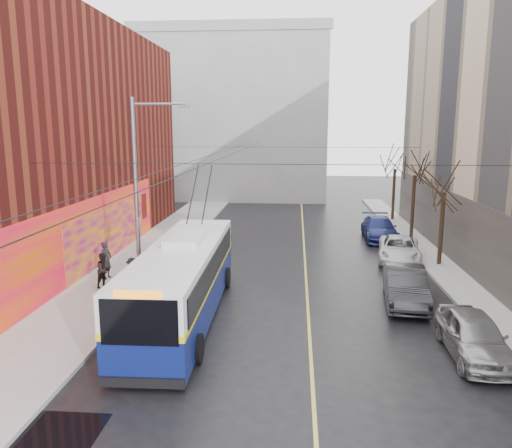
{
  "coord_description": "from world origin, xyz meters",
  "views": [
    {
      "loc": [
        0.9,
        -11.86,
        7.68
      ],
      "look_at": [
        -1.0,
        11.82,
        3.09
      ],
      "focal_mm": 35.0,
      "sensor_mm": 36.0,
      "label": 1
    }
  ],
  "objects": [
    {
      "name": "ground",
      "position": [
        0.0,
        0.0,
        0.0
      ],
      "size": [
        140.0,
        140.0,
        0.0
      ],
      "primitive_type": "plane",
      "color": "black",
      "rests_on": "ground"
    },
    {
      "name": "sidewalk_left",
      "position": [
        -8.0,
        12.0,
        0.07
      ],
      "size": [
        4.0,
        60.0,
        0.15
      ],
      "primitive_type": "cube",
      "color": "gray",
      "rests_on": "ground"
    },
    {
      "name": "sidewalk_right",
      "position": [
        9.0,
        12.0,
        0.07
      ],
      "size": [
        2.0,
        60.0,
        0.15
      ],
      "primitive_type": "cube",
      "color": "gray",
      "rests_on": "ground"
    },
    {
      "name": "lane_line",
      "position": [
        1.5,
        14.0,
        0.0
      ],
      "size": [
        0.12,
        50.0,
        0.01
      ],
      "primitive_type": "cube",
      "color": "#BFB74C",
      "rests_on": "ground"
    },
    {
      "name": "building_far",
      "position": [
        -6.0,
        44.99,
        9.02
      ],
      "size": [
        20.5,
        12.1,
        18.0
      ],
      "color": "gray",
      "rests_on": "ground"
    },
    {
      "name": "streetlight_pole",
      "position": [
        -6.14,
        10.0,
        4.85
      ],
      "size": [
        2.65,
        0.6,
        9.0
      ],
      "color": "slate",
      "rests_on": "ground"
    },
    {
      "name": "catenary_wires",
      "position": [
        -2.54,
        14.77,
        6.25
      ],
      "size": [
        18.0,
        60.0,
        0.22
      ],
      "color": "black"
    },
    {
      "name": "tree_near",
      "position": [
        9.0,
        16.0,
        4.98
      ],
      "size": [
        3.2,
        3.2,
        6.4
      ],
      "color": "black",
      "rests_on": "ground"
    },
    {
      "name": "tree_mid",
      "position": [
        9.0,
        23.0,
        5.25
      ],
      "size": [
        3.2,
        3.2,
        6.68
      ],
      "color": "black",
      "rests_on": "ground"
    },
    {
      "name": "tree_far",
      "position": [
        9.0,
        30.0,
        5.14
      ],
      "size": [
        3.2,
        3.2,
        6.57
      ],
      "color": "black",
      "rests_on": "ground"
    },
    {
      "name": "pigeons_flying",
      "position": [
        -2.18,
        10.04,
        7.65
      ],
      "size": [
        3.76,
        1.78,
        1.36
      ],
      "color": "slate"
    },
    {
      "name": "trolleybus",
      "position": [
        -3.63,
        7.3,
        1.61
      ],
      "size": [
        3.05,
        12.33,
        5.81
      ],
      "rotation": [
        0.0,
        0.0,
        0.02
      ],
      "color": "#0B1453",
      "rests_on": "ground"
    },
    {
      "name": "parked_car_a",
      "position": [
        7.0,
        4.53,
        0.76
      ],
      "size": [
        1.86,
        4.49,
        1.52
      ],
      "primitive_type": "imported",
      "rotation": [
        0.0,
        0.0,
        -0.01
      ],
      "color": "#98989C",
      "rests_on": "ground"
    },
    {
      "name": "parked_car_b",
      "position": [
        5.8,
        9.7,
        0.8
      ],
      "size": [
        2.21,
        5.03,
        1.61
      ],
      "primitive_type": "imported",
      "rotation": [
        0.0,
        0.0,
        -0.11
      ],
      "color": "#27272A",
      "rests_on": "ground"
    },
    {
      "name": "parked_car_c",
      "position": [
        7.0,
        17.1,
        0.7
      ],
      "size": [
        3.11,
        5.33,
        1.39
      ],
      "primitive_type": "imported",
      "rotation": [
        0.0,
        0.0,
        -0.17
      ],
      "color": "silver",
      "rests_on": "ground"
    },
    {
      "name": "parked_car_d",
      "position": [
        6.76,
        22.79,
        0.78
      ],
      "size": [
        2.3,
        5.41,
        1.56
      ],
      "primitive_type": "imported",
      "rotation": [
        0.0,
        0.0,
        -0.02
      ],
      "color": "navy",
      "rests_on": "ground"
    },
    {
      "name": "following_car",
      "position": [
        -4.28,
        19.13,
        0.69
      ],
      "size": [
        2.03,
        4.19,
        1.38
      ],
      "primitive_type": "imported",
      "rotation": [
        0.0,
        0.0,
        -0.1
      ],
      "color": "#ACACB1",
      "rests_on": "ground"
    },
    {
      "name": "pedestrian_a",
      "position": [
        -8.59,
        11.84,
        1.1
      ],
      "size": [
        0.6,
        0.78,
        1.89
      ],
      "primitive_type": "imported",
      "rotation": [
        0.0,
        0.0,
        1.34
      ],
      "color": "black",
      "rests_on": "sidewalk_left"
    },
    {
      "name": "pedestrian_b",
      "position": [
        -8.2,
        10.48,
        0.99
      ],
      "size": [
        0.95,
        1.02,
        1.68
      ],
      "primitive_type": "imported",
      "rotation": [
        0.0,
        0.0,
        1.09
      ],
      "color": "black",
      "rests_on": "sidewalk_left"
    },
    {
      "name": "pedestrian_c",
      "position": [
        -6.67,
        10.08,
        0.94
      ],
      "size": [
        1.09,
        1.17,
        1.58
      ],
      "primitive_type": "imported",
      "rotation": [
        0.0,
        0.0,
        2.22
      ],
      "color": "black",
      "rests_on": "sidewalk_left"
    }
  ]
}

